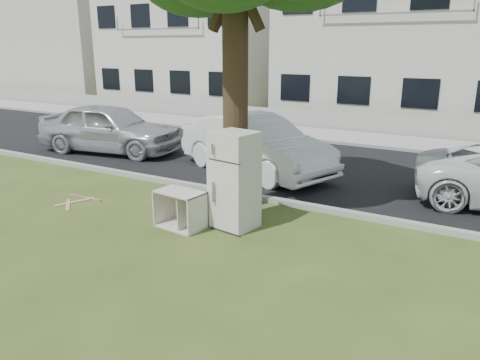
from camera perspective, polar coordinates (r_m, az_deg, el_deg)
The scene contains 16 objects.
ground at distance 8.90m, azimuth -4.25°, elevation -6.95°, with size 120.00×120.00×0.00m, color #354719.
road at distance 14.00m, azimuth 9.69°, elevation 1.51°, with size 120.00×7.00×0.01m, color black.
kerb_near at distance 10.87m, azimuth 3.03°, elevation -2.58°, with size 120.00×0.18×0.12m, color gray.
kerb_far at distance 17.29m, azimuth 13.87°, elevation 4.03°, with size 120.00×0.18×0.12m, color gray.
sidewalk at distance 18.66m, azimuth 15.16°, elevation 4.82°, with size 120.00×2.80×0.01m, color gray.
low_wall at distance 20.13m, azimuth 16.46°, elevation 6.51°, with size 120.00×0.15×0.70m, color gray.
townhouse_left at distance 29.41m, azimuth -4.58°, elevation 16.15°, with size 10.20×8.16×7.04m.
townhouse_center at distance 24.68m, azimuth 20.00°, elevation 15.75°, with size 11.22×8.16×7.44m.
filler_left at distance 39.40m, azimuth -21.73°, elevation 14.61°, with size 16.00×9.00×6.40m, color beige.
fridge at distance 9.06m, azimuth -0.68°, elevation -0.06°, with size 0.79×0.73×1.91m, color silver.
cabinet at distance 9.29m, azimuth -7.28°, elevation -3.56°, with size 0.95×0.59×0.74m, color silver.
plank_a at distance 11.68m, azimuth -18.37°, elevation -2.02°, with size 0.99×0.08×0.02m, color #895D42.
plank_b at distance 11.27m, azimuth -20.24°, elevation -2.86°, with size 0.82×0.08×0.02m, color tan.
plank_c at distance 11.41m, azimuth -19.48°, elevation -2.54°, with size 0.90×0.10×0.02m, color tan.
car_center at distance 13.08m, azimuth 1.83°, elevation 4.33°, with size 1.72×4.93×1.62m, color silver.
car_left at distance 16.28m, azimuth -15.61°, elevation 6.12°, with size 1.94×4.82×1.64m, color #A6A8AD.
Camera 1 is at (4.66, -6.73, 3.48)m, focal length 35.00 mm.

